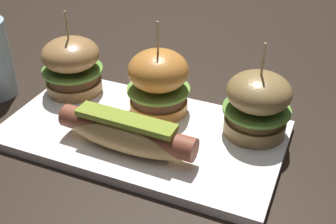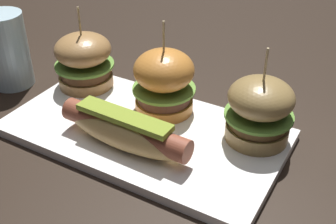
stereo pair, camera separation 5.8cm
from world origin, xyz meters
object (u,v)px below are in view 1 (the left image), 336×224
object	(u,v)px
platter_main	(143,134)
slider_center	(161,82)
hot_dog	(126,133)
slider_right	(257,104)
slider_left	(72,65)

from	to	relation	value
platter_main	slider_center	distance (m)	0.08
platter_main	hot_dog	distance (m)	0.06
slider_right	hot_dog	bearing A→B (deg)	-144.97
hot_dog	slider_left	bearing A→B (deg)	144.87
slider_left	slider_center	size ratio (longest dim) A/B	0.95
platter_main	slider_right	world-z (taller)	slider_right
platter_main	slider_right	xyz separation A→B (m)	(0.15, 0.06, 0.05)
slider_center	platter_main	bearing A→B (deg)	-93.81
slider_right	platter_main	bearing A→B (deg)	-158.79
hot_dog	slider_left	world-z (taller)	slider_left
slider_center	slider_right	distance (m)	0.14
platter_main	slider_center	world-z (taller)	slider_center
platter_main	slider_center	size ratio (longest dim) A/B	2.77
hot_dog	slider_center	size ratio (longest dim) A/B	1.36
slider_left	slider_right	size ratio (longest dim) A/B	0.99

